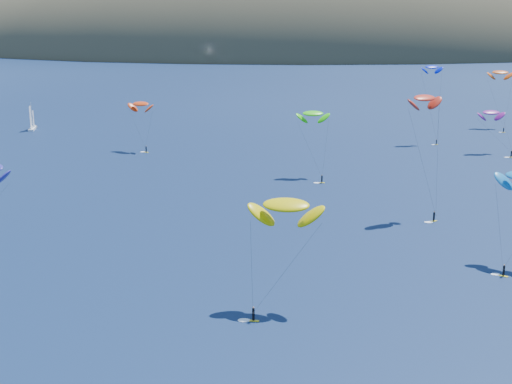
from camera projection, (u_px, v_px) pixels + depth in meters
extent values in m
ellipsoid|color=#3D3526|center=(298.00, 63.00, 602.24)|extent=(600.00, 300.00, 210.00)
ellipsoid|color=#3D3526|center=(116.00, 53.00, 631.23)|extent=(340.00, 240.00, 120.00)
ellipsoid|color=#3D3526|center=(495.00, 61.00, 580.52)|extent=(320.00, 220.00, 156.00)
cube|color=white|center=(32.00, 129.00, 242.99)|extent=(2.53, 6.62, 0.77)
cylinder|color=white|center=(32.00, 116.00, 242.18)|extent=(0.12, 0.12, 9.04)
cube|color=yellow|center=(146.00, 152.00, 209.05)|extent=(1.54, 0.96, 0.08)
cylinder|color=black|center=(146.00, 149.00, 208.80)|extent=(0.35, 0.35, 1.59)
sphere|color=#8C6047|center=(146.00, 146.00, 208.55)|extent=(0.27, 0.27, 0.27)
ellipsoid|color=red|center=(141.00, 104.00, 209.31)|extent=(8.81, 6.47, 4.46)
cube|color=yellow|center=(253.00, 321.00, 102.19)|extent=(1.69, 0.68, 0.09)
cylinder|color=black|center=(253.00, 314.00, 101.91)|extent=(0.39, 0.39, 1.76)
sphere|color=#8C6047|center=(253.00, 308.00, 101.63)|extent=(0.30, 0.30, 0.30)
ellipsoid|color=#D4C204|center=(286.00, 205.00, 104.35)|extent=(11.15, 6.21, 5.93)
cube|color=yellow|center=(322.00, 183.00, 175.73)|extent=(1.58, 0.53, 0.09)
cylinder|color=black|center=(322.00, 179.00, 175.46)|extent=(0.37, 0.37, 1.66)
sphere|color=#8C6047|center=(322.00, 175.00, 175.20)|extent=(0.28, 0.28, 0.28)
ellipsoid|color=#2DDF0D|center=(313.00, 113.00, 180.00)|extent=(8.23, 4.15, 4.49)
cube|color=yellow|center=(436.00, 145.00, 219.58)|extent=(1.30, 0.62, 0.07)
cylinder|color=black|center=(436.00, 142.00, 219.37)|extent=(0.29, 0.29, 1.34)
sphere|color=#8C6047|center=(437.00, 140.00, 219.16)|extent=(0.23, 0.23, 0.23)
ellipsoid|color=#0015C8|center=(432.00, 67.00, 218.74)|extent=(7.26, 4.49, 3.77)
cube|color=yellow|center=(503.00, 276.00, 118.26)|extent=(1.51, 1.27, 0.09)
cylinder|color=black|center=(504.00, 271.00, 118.00)|extent=(0.36, 0.36, 1.65)
sphere|color=#8C6047|center=(504.00, 265.00, 117.74)|extent=(0.28, 0.28, 0.28)
cube|color=yellow|center=(511.00, 157.00, 202.83)|extent=(1.58, 0.64, 0.08)
cylinder|color=black|center=(511.00, 154.00, 202.56)|extent=(0.36, 0.36, 1.64)
sphere|color=#8C6047|center=(512.00, 151.00, 202.31)|extent=(0.27, 0.27, 0.27)
ellipsoid|color=#7B177D|center=(491.00, 112.00, 206.72)|extent=(8.36, 4.71, 4.43)
cube|color=yellow|center=(434.00, 221.00, 146.38)|extent=(1.65, 1.20, 0.09)
cylinder|color=black|center=(434.00, 217.00, 146.10)|extent=(0.38, 0.38, 1.74)
sphere|color=#8C6047|center=(434.00, 212.00, 145.83)|extent=(0.29, 0.29, 0.29)
ellipsoid|color=red|center=(425.00, 98.00, 145.24)|extent=(8.93, 7.24, 4.53)
cube|color=yellow|center=(503.00, 132.00, 238.58)|extent=(1.32, 0.46, 0.07)
cylinder|color=black|center=(504.00, 130.00, 238.36)|extent=(0.30, 0.30, 1.39)
sphere|color=#8C6047|center=(504.00, 128.00, 238.14)|extent=(0.23, 0.23, 0.23)
ellipsoid|color=#DC4E10|center=(500.00, 72.00, 244.95)|extent=(8.75, 4.52, 4.74)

